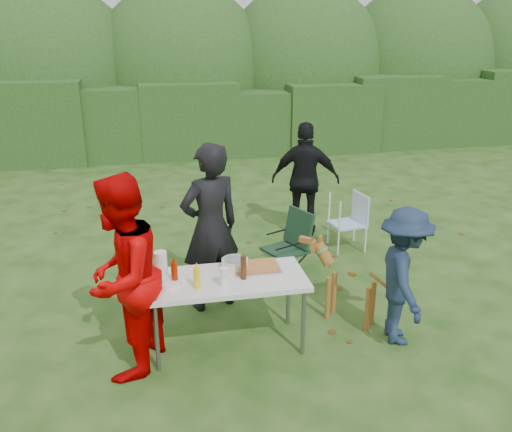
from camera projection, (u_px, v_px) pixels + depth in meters
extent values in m
plane|color=#1E4211|center=(257.00, 335.00, 5.52)|extent=(80.00, 80.00, 0.00)
cube|color=#23471C|center=(189.00, 119.00, 12.60)|extent=(22.00, 1.40, 1.70)
ellipsoid|color=#3D6628|center=(183.00, 79.00, 13.82)|extent=(20.00, 2.60, 3.20)
cube|color=silver|center=(227.00, 280.00, 5.10)|extent=(1.50, 0.70, 0.05)
cylinder|color=slate|center=(157.00, 338.00, 4.84)|extent=(0.04, 0.04, 0.69)
cylinder|color=slate|center=(303.00, 322.00, 5.09)|extent=(0.04, 0.04, 0.69)
cylinder|color=slate|center=(155.00, 307.00, 5.36)|extent=(0.04, 0.04, 0.69)
cylinder|color=slate|center=(288.00, 294.00, 5.61)|extent=(0.04, 0.04, 0.69)
imported|color=black|center=(210.00, 228.00, 5.78)|extent=(0.79, 0.65, 1.86)
imported|color=#CA0001|center=(122.00, 278.00, 4.68)|extent=(1.00, 1.10, 1.85)
imported|color=black|center=(305.00, 180.00, 7.85)|extent=(1.06, 0.70, 1.68)
imported|color=#192A43|center=(403.00, 276.00, 5.22)|extent=(0.67, 0.98, 1.39)
cube|color=#B7B7BA|center=(257.00, 269.00, 5.25)|extent=(0.45, 0.30, 0.02)
cube|color=#C3743C|center=(257.00, 266.00, 5.24)|extent=(0.40, 0.26, 0.04)
cylinder|color=yellow|center=(197.00, 278.00, 4.85)|extent=(0.06, 0.06, 0.20)
cylinder|color=#8E1A00|center=(175.00, 273.00, 4.93)|extent=(0.06, 0.06, 0.22)
cylinder|color=#47230F|center=(243.00, 267.00, 5.03)|extent=(0.06, 0.06, 0.24)
cylinder|color=white|center=(161.00, 265.00, 5.06)|extent=(0.12, 0.12, 0.26)
cylinder|color=white|center=(224.00, 277.00, 4.91)|extent=(0.08, 0.08, 0.18)
cylinder|color=silver|center=(235.00, 264.00, 5.26)|extent=(0.26, 0.26, 0.10)
cylinder|color=white|center=(169.00, 283.00, 4.94)|extent=(0.24, 0.24, 0.05)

